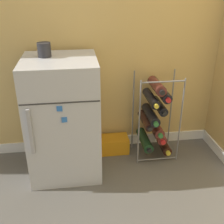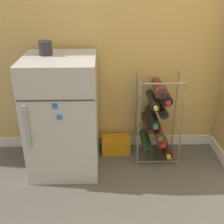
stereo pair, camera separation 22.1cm
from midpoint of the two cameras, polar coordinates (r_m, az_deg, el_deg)
name	(u,v)px [view 2 (the right image)]	position (r m, az deg, el deg)	size (l,w,h in m)	color
ground_plane	(126,184)	(2.20, 5.82, -14.51)	(14.00, 14.00, 0.00)	#56544F
wall_back	(124,3)	(2.28, 5.41, 21.21)	(6.68, 0.07, 2.50)	tan
mini_fridge	(63,115)	(2.17, -7.05, -0.77)	(0.52, 0.54, 0.91)	#B7BABF
wine_rack	(156,120)	(2.35, 11.66, -1.61)	(0.35, 0.33, 0.73)	slate
soda_box	(116,144)	(2.51, 3.33, -6.65)	(0.25, 0.16, 0.14)	orange
fridge_top_cup	(45,48)	(2.07, -10.38, 12.62)	(0.09, 0.09, 0.10)	#28282D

